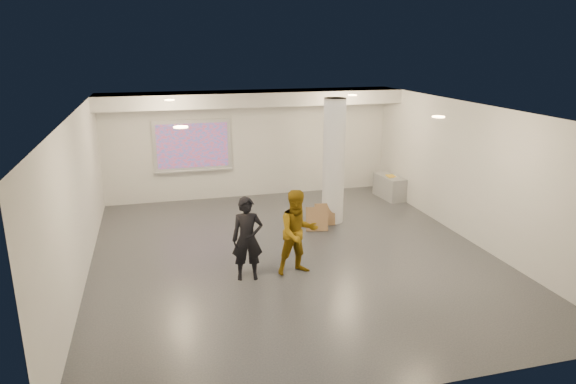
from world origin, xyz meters
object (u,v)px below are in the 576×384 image
object	(u,v)px
column	(334,162)
credenza	(389,187)
projection_screen	(193,146)
man	(298,232)
woman	(247,239)

from	to	relation	value
column	credenza	distance (m)	2.91
column	projection_screen	world-z (taller)	column
projection_screen	credenza	world-z (taller)	projection_screen
credenza	man	size ratio (longest dim) A/B	0.67
woman	man	distance (m)	0.96
projection_screen	column	bearing A→B (deg)	-40.56
projection_screen	woman	bearing A→B (deg)	-84.47
column	man	world-z (taller)	column
column	man	bearing A→B (deg)	-121.93
projection_screen	woman	world-z (taller)	projection_screen
credenza	woman	world-z (taller)	woman
projection_screen	man	xyz separation A→B (m)	(1.47, -5.27, -0.71)
woman	projection_screen	bearing A→B (deg)	102.69
man	credenza	bearing A→B (deg)	40.00
column	woman	world-z (taller)	column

